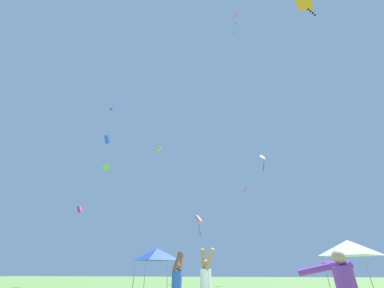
{
  "coord_description": "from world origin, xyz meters",
  "views": [
    {
      "loc": [
        0.23,
        -6.95,
        1.51
      ],
      "look_at": [
        -2.79,
        14.24,
        13.23
      ],
      "focal_mm": 21.57,
      "sensor_mm": 36.0,
      "label": 1
    }
  ],
  "objects_px": {
    "person_watcher_white": "(206,284)",
    "kite_blue_box": "(107,139)",
    "kite_purple_box": "(112,109)",
    "kite_magenta_box": "(79,209)",
    "person_flyer_blue": "(177,285)",
    "kite_lime_delta": "(106,167)",
    "kite_pink_box": "(198,220)",
    "canopy_tent_white": "(349,248)",
    "kite_pink_diamond": "(235,16)",
    "kite_black_diamond": "(264,158)",
    "kite_magenta_diamond": "(245,190)",
    "canopy_tent_blue": "(157,254)",
    "kite_orange_diamond": "(305,4)",
    "kite_yellow_box": "(159,149)"
  },
  "relations": [
    {
      "from": "kite_pink_box",
      "to": "kite_yellow_box",
      "type": "relative_size",
      "value": 3.52
    },
    {
      "from": "canopy_tent_white",
      "to": "kite_lime_delta",
      "type": "distance_m",
      "value": 22.36
    },
    {
      "from": "kite_black_diamond",
      "to": "kite_blue_box",
      "type": "bearing_deg",
      "value": 171.75
    },
    {
      "from": "person_watcher_white",
      "to": "canopy_tent_blue",
      "type": "bearing_deg",
      "value": 113.12
    },
    {
      "from": "kite_purple_box",
      "to": "kite_pink_diamond",
      "type": "relative_size",
      "value": 0.29
    },
    {
      "from": "kite_orange_diamond",
      "to": "kite_lime_delta",
      "type": "relative_size",
      "value": 2.76
    },
    {
      "from": "kite_magenta_diamond",
      "to": "kite_purple_box",
      "type": "bearing_deg",
      "value": -165.18
    },
    {
      "from": "kite_lime_delta",
      "to": "kite_black_diamond",
      "type": "height_order",
      "value": "kite_black_diamond"
    },
    {
      "from": "kite_lime_delta",
      "to": "kite_yellow_box",
      "type": "distance_m",
      "value": 10.79
    },
    {
      "from": "canopy_tent_white",
      "to": "kite_pink_diamond",
      "type": "distance_m",
      "value": 22.93
    },
    {
      "from": "kite_blue_box",
      "to": "kite_black_diamond",
      "type": "distance_m",
      "value": 22.06
    },
    {
      "from": "kite_yellow_box",
      "to": "kite_pink_diamond",
      "type": "xyz_separation_m",
      "value": [
        11.56,
        -14.37,
        7.26
      ]
    },
    {
      "from": "person_flyer_blue",
      "to": "kite_lime_delta",
      "type": "distance_m",
      "value": 18.84
    },
    {
      "from": "kite_orange_diamond",
      "to": "kite_black_diamond",
      "type": "height_order",
      "value": "kite_orange_diamond"
    },
    {
      "from": "kite_pink_diamond",
      "to": "kite_pink_box",
      "type": "bearing_deg",
      "value": 108.74
    },
    {
      "from": "kite_yellow_box",
      "to": "kite_pink_diamond",
      "type": "relative_size",
      "value": 0.26
    },
    {
      "from": "kite_purple_box",
      "to": "kite_magenta_box",
      "type": "distance_m",
      "value": 15.46
    },
    {
      "from": "kite_pink_box",
      "to": "person_watcher_white",
      "type": "bearing_deg",
      "value": -82.93
    },
    {
      "from": "kite_magenta_diamond",
      "to": "kite_pink_diamond",
      "type": "xyz_separation_m",
      "value": [
        -0.49,
        -16.83,
        13.29
      ]
    },
    {
      "from": "person_watcher_white",
      "to": "kite_orange_diamond",
      "type": "relative_size",
      "value": 0.83
    },
    {
      "from": "canopy_tent_blue",
      "to": "kite_orange_diamond",
      "type": "relative_size",
      "value": 1.2
    },
    {
      "from": "person_flyer_blue",
      "to": "kite_yellow_box",
      "type": "relative_size",
      "value": 2.74
    },
    {
      "from": "person_watcher_white",
      "to": "kite_magenta_box",
      "type": "relative_size",
      "value": 2.42
    },
    {
      "from": "person_flyer_blue",
      "to": "kite_orange_diamond",
      "type": "relative_size",
      "value": 0.8
    },
    {
      "from": "kite_blue_box",
      "to": "kite_pink_diamond",
      "type": "distance_m",
      "value": 23.21
    },
    {
      "from": "person_watcher_white",
      "to": "kite_blue_box",
      "type": "bearing_deg",
      "value": 130.29
    },
    {
      "from": "person_watcher_white",
      "to": "kite_blue_box",
      "type": "relative_size",
      "value": 1.66
    },
    {
      "from": "person_watcher_white",
      "to": "kite_blue_box",
      "type": "distance_m",
      "value": 29.67
    },
    {
      "from": "canopy_tent_blue",
      "to": "kite_yellow_box",
      "type": "bearing_deg",
      "value": 110.8
    },
    {
      "from": "kite_magenta_diamond",
      "to": "kite_lime_delta",
      "type": "relative_size",
      "value": 0.77
    },
    {
      "from": "kite_blue_box",
      "to": "kite_pink_diamond",
      "type": "height_order",
      "value": "kite_pink_diamond"
    },
    {
      "from": "person_flyer_blue",
      "to": "canopy_tent_blue",
      "type": "bearing_deg",
      "value": 109.41
    },
    {
      "from": "person_flyer_blue",
      "to": "kite_orange_diamond",
      "type": "height_order",
      "value": "kite_orange_diamond"
    },
    {
      "from": "canopy_tent_white",
      "to": "kite_black_diamond",
      "type": "xyz_separation_m",
      "value": [
        -3.89,
        4.85,
        9.56
      ]
    },
    {
      "from": "kite_lime_delta",
      "to": "kite_yellow_box",
      "type": "bearing_deg",
      "value": 70.14
    },
    {
      "from": "kite_lime_delta",
      "to": "kite_pink_box",
      "type": "xyz_separation_m",
      "value": [
        8.4,
        12.07,
        -3.43
      ]
    },
    {
      "from": "kite_pink_diamond",
      "to": "kite_yellow_box",
      "type": "bearing_deg",
      "value": 128.81
    },
    {
      "from": "canopy_tent_blue",
      "to": "kite_lime_delta",
      "type": "height_order",
      "value": "kite_lime_delta"
    },
    {
      "from": "kite_magenta_box",
      "to": "kite_blue_box",
      "type": "height_order",
      "value": "kite_blue_box"
    },
    {
      "from": "kite_pink_diamond",
      "to": "person_watcher_white",
      "type": "bearing_deg",
      "value": -116.18
    },
    {
      "from": "canopy_tent_blue",
      "to": "kite_pink_diamond",
      "type": "distance_m",
      "value": 24.14
    },
    {
      "from": "kite_magenta_diamond",
      "to": "kite_lime_delta",
      "type": "distance_m",
      "value": 18.49
    },
    {
      "from": "kite_pink_box",
      "to": "kite_blue_box",
      "type": "distance_m",
      "value": 17.56
    },
    {
      "from": "kite_magenta_diamond",
      "to": "kite_orange_diamond",
      "type": "bearing_deg",
      "value": -75.28
    },
    {
      "from": "canopy_tent_white",
      "to": "kite_magenta_diamond",
      "type": "xyz_separation_m",
      "value": [
        -5.68,
        12.6,
        8.38
      ]
    },
    {
      "from": "canopy_tent_blue",
      "to": "kite_blue_box",
      "type": "relative_size",
      "value": 2.4
    },
    {
      "from": "kite_purple_box",
      "to": "kite_pink_box",
      "type": "xyz_separation_m",
      "value": [
        12.57,
        6.41,
        -15.81
      ]
    },
    {
      "from": "person_watcher_white",
      "to": "kite_orange_diamond",
      "type": "distance_m",
      "value": 22.24
    },
    {
      "from": "kite_magenta_box",
      "to": "kite_pink_diamond",
      "type": "height_order",
      "value": "kite_pink_diamond"
    },
    {
      "from": "canopy_tent_white",
      "to": "kite_purple_box",
      "type": "xyz_separation_m",
      "value": [
        -24.9,
        7.52,
        20.57
      ]
    }
  ]
}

